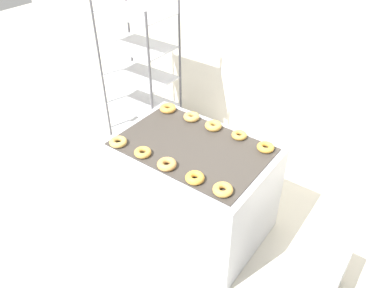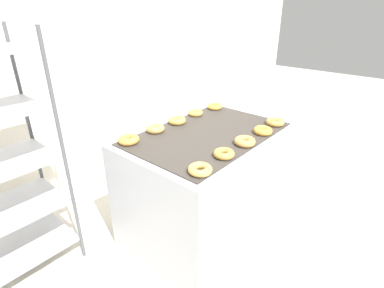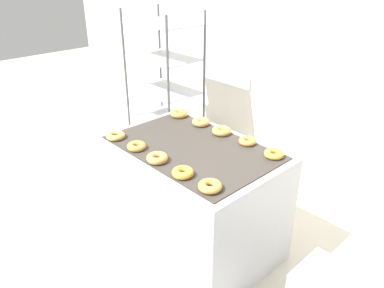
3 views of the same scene
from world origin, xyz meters
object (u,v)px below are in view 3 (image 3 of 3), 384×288
donut_near_left (136,146)px  donut_far_left (201,122)px  fryer_machine (192,198)px  donut_near_right (183,173)px  donut_far_leftmost (179,114)px  baking_rack_cart (164,90)px  donut_near_leftmost (116,136)px  donut_far_right (247,141)px  donut_near_center (157,158)px  donut_far_rightmost (274,154)px  donut_far_center (221,131)px  donut_near_rightmost (210,186)px

donut_near_left → donut_far_left: 0.60m
fryer_machine → donut_near_right: 0.58m
donut_near_left → donut_far_leftmost: 0.64m
baking_rack_cart → donut_near_right: bearing=-35.7°
donut_near_leftmost → donut_far_right: bearing=41.5°
donut_near_center → donut_near_right: 0.24m
fryer_machine → donut_far_rightmost: 0.70m
donut_far_center → donut_near_right: bearing=-67.6°
donut_near_left → donut_far_right: bearing=52.9°
donut_far_leftmost → donut_far_center: (0.46, 0.00, 0.00)m
donut_near_rightmost → donut_far_right: bearing=110.6°
donut_near_rightmost → donut_far_left: bearing=139.0°
donut_near_left → donut_far_right: 0.75m
donut_far_left → donut_far_right: (0.45, 0.01, -0.00)m
donut_near_right → donut_far_rightmost: donut_near_right is taller
donut_far_leftmost → donut_far_left: bearing=1.9°
donut_far_right → donut_far_left: bearing=-179.2°
donut_near_right → donut_far_rightmost: size_ratio=1.01×
baking_rack_cart → donut_far_left: baking_rack_cart is taller
donut_near_right → donut_far_left: bearing=127.8°
donut_near_rightmost → donut_far_leftmost: (-0.92, 0.58, 0.00)m
baking_rack_cart → donut_far_rightmost: size_ratio=12.23×
donut_near_rightmost → donut_near_right: bearing=-176.7°
donut_far_rightmost → donut_near_rightmost: bearing=-91.2°
donut_near_right → donut_near_leftmost: bearing=-179.4°
donut_near_leftmost → donut_far_rightmost: size_ratio=1.03×
donut_near_left → donut_far_left: donut_far_left is taller
fryer_machine → donut_far_leftmost: (-0.47, 0.29, 0.44)m
donut_near_right → donut_far_left: (-0.46, 0.60, 0.00)m
fryer_machine → donut_far_leftmost: size_ratio=8.71×
baking_rack_cart → donut_far_leftmost: bearing=-30.9°
baking_rack_cart → donut_far_center: 1.22m
fryer_machine → donut_near_leftmost: donut_near_leftmost is taller
fryer_machine → donut_near_left: size_ratio=9.59×
donut_near_leftmost → donut_near_rightmost: size_ratio=1.00×
donut_near_center → donut_far_left: size_ratio=1.03×
donut_far_leftmost → donut_far_right: 0.70m
fryer_machine → donut_far_left: size_ratio=9.10×
fryer_machine → donut_far_left: bearing=126.7°
donut_near_leftmost → donut_far_right: size_ratio=1.11×
donut_far_rightmost → donut_far_center: bearing=178.9°
baking_rack_cart → donut_far_left: bearing=-23.4°
donut_far_left → donut_far_rightmost: size_ratio=1.04×
fryer_machine → donut_near_leftmost: size_ratio=9.11×
donut_near_left → baking_rack_cart: bearing=133.0°
donut_near_rightmost → donut_far_center: 0.74m
donut_near_center → donut_far_leftmost: same height
donut_far_right → donut_far_rightmost: donut_far_rightmost is taller
donut_far_rightmost → donut_far_leftmost: bearing=179.6°
donut_near_leftmost → donut_far_leftmost: size_ratio=0.96×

